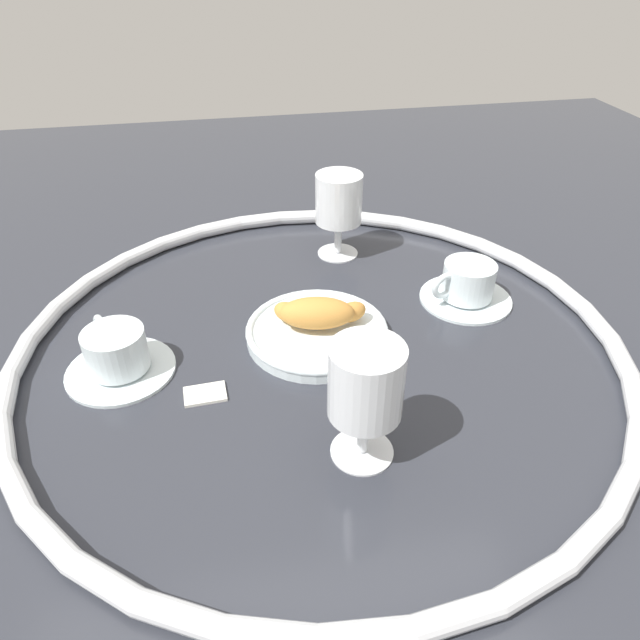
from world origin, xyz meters
TOP-DOWN VIEW (x-y plane):
  - ground_plane at (0.00, 0.00)m, footprint 2.20×2.20m
  - table_chrome_rim at (0.00, 0.00)m, footprint 0.79×0.79m
  - pastry_plate at (0.00, 0.02)m, footprint 0.19×0.19m
  - croissant_large at (0.00, 0.02)m, footprint 0.13×0.08m
  - coffee_cup_near at (-0.26, 0.00)m, footprint 0.14×0.14m
  - coffee_cup_far at (0.23, 0.07)m, footprint 0.14×0.14m
  - juice_glass_left at (0.08, 0.25)m, footprint 0.08×0.08m
  - juice_glass_right at (0.01, -0.19)m, footprint 0.08×0.08m
  - sugar_packet at (-0.15, -0.06)m, footprint 0.05×0.04m

SIDE VIEW (x-z plane):
  - ground_plane at x=0.00m, z-range 0.00..0.00m
  - sugar_packet at x=-0.15m, z-range 0.00..0.01m
  - pastry_plate at x=0.00m, z-range 0.00..0.02m
  - table_chrome_rim at x=0.00m, z-range 0.00..0.02m
  - coffee_cup_near at x=-0.26m, z-range 0.00..0.06m
  - coffee_cup_far at x=0.23m, z-range 0.00..0.06m
  - croissant_large at x=0.00m, z-range 0.02..0.06m
  - juice_glass_right at x=0.01m, z-range 0.02..0.16m
  - juice_glass_left at x=0.08m, z-range 0.02..0.16m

